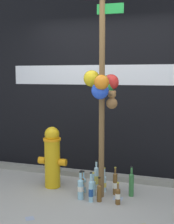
{
  "coord_description": "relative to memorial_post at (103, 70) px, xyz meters",
  "views": [
    {
      "loc": [
        1.16,
        -3.19,
        1.58
      ],
      "look_at": [
        -0.04,
        0.47,
        1.11
      ],
      "focal_mm": 48.48,
      "sensor_mm": 36.0,
      "label": 1
    }
  ],
  "objects": [
    {
      "name": "bottle_10",
      "position": [
        -0.01,
        0.15,
        -1.52
      ],
      "size": [
        0.06,
        0.06,
        0.34
      ],
      "color": "#B2DBEA",
      "rests_on": "ground_plane"
    },
    {
      "name": "memorial_post",
      "position": [
        0.0,
        0.0,
        0.0
      ],
      "size": [
        0.51,
        0.55,
        2.85
      ],
      "color": "brown",
      "rests_on": "ground_plane"
    },
    {
      "name": "curb_strip",
      "position": [
        -0.16,
        0.64,
        -1.6
      ],
      "size": [
        8.0,
        0.12,
        0.08
      ],
      "primitive_type": "cube",
      "color": "gray",
      "rests_on": "ground_plane"
    },
    {
      "name": "building_wall",
      "position": [
        -0.16,
        1.06,
        0.27
      ],
      "size": [
        10.0,
        0.21,
        3.83
      ],
      "color": "black",
      "rests_on": "ground_plane"
    },
    {
      "name": "litter_3",
      "position": [
        0.22,
        -0.02,
        -1.64
      ],
      "size": [
        0.13,
        0.12,
        0.01
      ],
      "primitive_type": "cube",
      "rotation": [
        0.0,
        0.0,
        0.03
      ],
      "color": "#8C99B2",
      "rests_on": "ground_plane"
    },
    {
      "name": "bottle_2",
      "position": [
        0.36,
        0.12,
        -1.48
      ],
      "size": [
        0.07,
        0.07,
        0.4
      ],
      "color": "#337038",
      "rests_on": "ground_plane"
    },
    {
      "name": "fire_hydrant",
      "position": [
        -0.76,
        0.11,
        -1.21
      ],
      "size": [
        0.41,
        0.25,
        0.86
      ],
      "color": "gold",
      "rests_on": "ground_plane"
    },
    {
      "name": "bottle_4",
      "position": [
        0.25,
        -0.19,
        -1.53
      ],
      "size": [
        0.06,
        0.06,
        0.28
      ],
      "color": "brown",
      "rests_on": "ground_plane"
    },
    {
      "name": "bottle_8",
      "position": [
        -0.15,
        0.22,
        -1.49
      ],
      "size": [
        0.06,
        0.06,
        0.4
      ],
      "color": "#B2DBEA",
      "rests_on": "ground_plane"
    },
    {
      "name": "bottle_7",
      "position": [
        0.15,
        0.1,
        -1.49
      ],
      "size": [
        0.06,
        0.06,
        0.37
      ],
      "color": "brown",
      "rests_on": "ground_plane"
    },
    {
      "name": "litter_0",
      "position": [
        -0.6,
        -0.86,
        -1.64
      ],
      "size": [
        0.13,
        0.13,
        0.01
      ],
      "primitive_type": "cube",
      "rotation": [
        0.0,
        0.0,
        0.68
      ],
      "color": "#8C99B2",
      "rests_on": "ground_plane"
    },
    {
      "name": "bottle_5",
      "position": [
        -0.24,
        -0.18,
        -1.5
      ],
      "size": [
        0.08,
        0.08,
        0.36
      ],
      "color": "#93CCE0",
      "rests_on": "ground_plane"
    },
    {
      "name": "bottle_9",
      "position": [
        0.01,
        -0.18,
        -1.52
      ],
      "size": [
        0.06,
        0.06,
        0.31
      ],
      "color": "brown",
      "rests_on": "ground_plane"
    },
    {
      "name": "bottle_6",
      "position": [
        -0.28,
        0.04,
        -1.53
      ],
      "size": [
        0.08,
        0.08,
        0.3
      ],
      "color": "#93CCE0",
      "rests_on": "ground_plane"
    },
    {
      "name": "ground_plane",
      "position": [
        -0.16,
        -0.48,
        -1.64
      ],
      "size": [
        14.0,
        14.0,
        0.0
      ],
      "primitive_type": "plane",
      "color": "#9E9B93"
    },
    {
      "name": "bottle_1",
      "position": [
        -0.12,
        -0.01,
        -1.53
      ],
      "size": [
        0.06,
        0.06,
        0.31
      ],
      "color": "#93CCE0",
      "rests_on": "ground_plane"
    },
    {
      "name": "bottle_3",
      "position": [
        -0.26,
        -0.08,
        -1.51
      ],
      "size": [
        0.07,
        0.07,
        0.34
      ],
      "color": "brown",
      "rests_on": "ground_plane"
    },
    {
      "name": "bottle_0",
      "position": [
        -0.09,
        -0.22,
        -1.5
      ],
      "size": [
        0.06,
        0.06,
        0.38
      ],
      "color": "#93CCE0",
      "rests_on": "ground_plane"
    }
  ]
}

